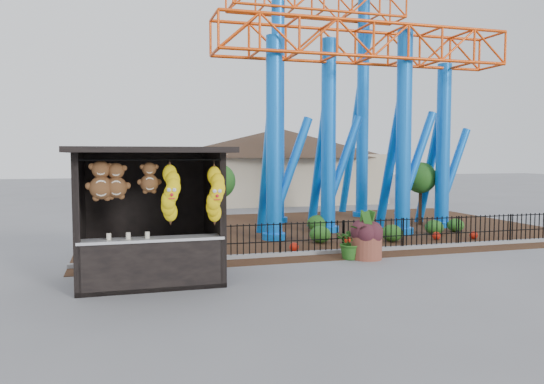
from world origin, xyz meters
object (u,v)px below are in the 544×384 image
object	(u,v)px
roller_coaster	(345,67)
potted_plant	(352,242)
prize_booth	(149,216)
terracotta_planter	(367,248)

from	to	relation	value
roller_coaster	potted_plant	xyz separation A→B (m)	(-2.48, -6.13, -5.94)
prize_booth	terracotta_planter	distance (m)	6.28
terracotta_planter	prize_booth	bearing A→B (deg)	-169.75
terracotta_planter	potted_plant	distance (m)	0.47
terracotta_planter	potted_plant	size ratio (longest dim) A/B	0.86
roller_coaster	terracotta_planter	size ratio (longest dim) A/B	12.74
roller_coaster	potted_plant	size ratio (longest dim) A/B	10.99
roller_coaster	potted_plant	world-z (taller)	roller_coaster
prize_booth	roller_coaster	distance (m)	11.99
roller_coaster	terracotta_planter	xyz separation A→B (m)	(-2.06, -6.23, -6.12)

